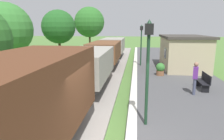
% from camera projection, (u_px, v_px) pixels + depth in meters
% --- Properties ---
extents(platform_edge_stripe, '(0.36, 60.00, 0.01)m').
position_uv_depth(platform_edge_stripe, '(131.00, 140.00, 6.17)').
color(platform_edge_stripe, silver).
rests_on(platform_edge_stripe, platform_slab).
extents(track_ballast, '(3.80, 60.00, 0.12)m').
position_uv_depth(track_ballast, '(46.00, 140.00, 6.55)').
color(track_ballast, gray).
rests_on(track_ballast, ground).
extents(rail_near, '(0.07, 60.00, 0.14)m').
position_uv_depth(rail_near, '(67.00, 137.00, 6.44)').
color(rail_near, slate).
rests_on(rail_near, track_ballast).
extents(rail_far, '(0.07, 60.00, 0.14)m').
position_uv_depth(rail_far, '(25.00, 135.00, 6.61)').
color(rail_far, slate).
rests_on(rail_far, track_ballast).
extents(freight_train, '(2.50, 26.00, 2.72)m').
position_uv_depth(freight_train, '(96.00, 59.00, 14.41)').
color(freight_train, brown).
rests_on(freight_train, rail_near).
extents(station_hut, '(3.50, 5.80, 2.78)m').
position_uv_depth(station_hut, '(183.00, 52.00, 16.84)').
color(station_hut, tan).
rests_on(station_hut, platform_slab).
extents(bench_near_hut, '(0.42, 1.50, 0.91)m').
position_uv_depth(bench_near_hut, '(204.00, 81.00, 11.17)').
color(bench_near_hut, black).
rests_on(bench_near_hut, platform_slab).
extents(person_waiting, '(0.33, 0.43, 1.71)m').
position_uv_depth(person_waiting, '(195.00, 77.00, 10.23)').
color(person_waiting, '#474C66').
rests_on(person_waiting, platform_slab).
extents(potted_planter, '(0.64, 0.64, 0.92)m').
position_uv_depth(potted_planter, '(160.00, 69.00, 14.47)').
color(potted_planter, brown).
rests_on(potted_planter, platform_slab).
extents(lamp_post_near, '(0.28, 0.28, 3.70)m').
position_uv_depth(lamp_post_near, '(148.00, 54.00, 6.66)').
color(lamp_post_near, '#193823').
rests_on(lamp_post_near, platform_slab).
extents(lamp_post_far, '(0.28, 0.28, 3.70)m').
position_uv_depth(lamp_post_far, '(141.00, 38.00, 17.84)').
color(lamp_post_far, '#193823').
rests_on(lamp_post_far, platform_slab).
extents(tree_trackside_far, '(4.34, 4.34, 5.72)m').
position_uv_depth(tree_trackside_far, '(5.00, 29.00, 16.26)').
color(tree_trackside_far, '#4C3823').
rests_on(tree_trackside_far, ground).
extents(tree_field_left, '(3.76, 3.76, 5.65)m').
position_uv_depth(tree_field_left, '(59.00, 27.00, 22.29)').
color(tree_field_left, '#4C3823').
rests_on(tree_field_left, ground).
extents(tree_field_distant, '(4.45, 4.45, 6.69)m').
position_uv_depth(tree_field_distant, '(89.00, 22.00, 29.49)').
color(tree_field_distant, '#4C3823').
rests_on(tree_field_distant, ground).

